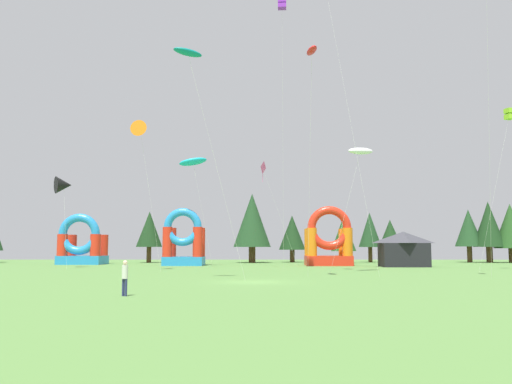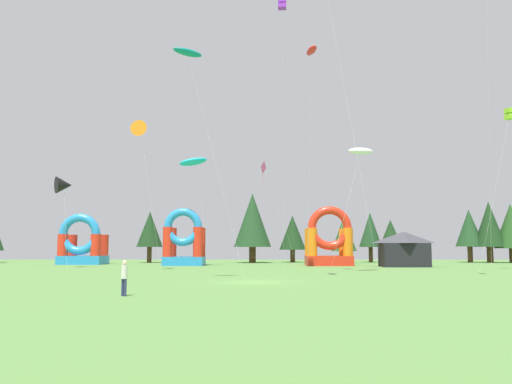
# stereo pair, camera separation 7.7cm
# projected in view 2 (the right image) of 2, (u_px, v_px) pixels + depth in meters

# --- Properties ---
(ground_plane) EXTENTS (120.00, 120.00, 0.00)m
(ground_plane) POSITION_uv_depth(u_px,v_px,m) (254.00, 282.00, 35.13)
(ground_plane) COLOR #5B8C42
(kite_purple_box) EXTENTS (0.86, 4.64, 26.85)m
(kite_purple_box) POSITION_uv_depth(u_px,v_px,m) (282.00, 5.00, 53.40)
(kite_purple_box) COLOR purple
(kite_purple_box) RESTS_ON ground_plane
(kite_lime_box) EXTENTS (4.53, 1.73, 15.65)m
(kite_lime_box) POSITION_uv_depth(u_px,v_px,m) (510.00, 114.00, 51.96)
(kite_lime_box) COLOR #8CD826
(kite_lime_box) RESTS_ON ground_plane
(kite_teal_parafoil) EXTENTS (5.04, 2.10, 16.03)m
(kite_teal_parafoil) POSITION_uv_depth(u_px,v_px,m) (188.00, 53.00, 36.95)
(kite_teal_parafoil) COLOR #0C7F7A
(kite_teal_parafoil) RESTS_ON ground_plane
(kite_orange_delta) EXTENTS (3.06, 1.69, 14.28)m
(kite_orange_delta) POSITION_uv_depth(u_px,v_px,m) (141.00, 131.00, 51.49)
(kite_orange_delta) COLOR orange
(kite_orange_delta) RESTS_ON ground_plane
(kite_black_delta) EXTENTS (2.62, 3.31, 9.91)m
(kite_black_delta) POSITION_uv_depth(u_px,v_px,m) (64.00, 185.00, 58.12)
(kite_black_delta) COLOR black
(kite_black_delta) RESTS_ON ground_plane
(kite_red_parafoil) EXTENTS (0.92, 4.61, 16.98)m
(kite_red_parafoil) POSITION_uv_depth(u_px,v_px,m) (312.00, 51.00, 39.16)
(kite_red_parafoil) COLOR red
(kite_red_parafoil) RESTS_ON ground_plane
(kite_cyan_parafoil) EXTENTS (4.05, 1.78, 13.10)m
(kite_cyan_parafoil) POSITION_uv_depth(u_px,v_px,m) (193.00, 162.00, 63.15)
(kite_cyan_parafoil) COLOR #19B7CC
(kite_cyan_parafoil) RESTS_ON ground_plane
(kite_pink_diamond) EXTENTS (4.36, 2.01, 11.43)m
(kite_pink_diamond) POSITION_uv_depth(u_px,v_px,m) (262.00, 169.00, 58.93)
(kite_pink_diamond) COLOR #EA599E
(kite_pink_diamond) RESTS_ON ground_plane
(kite_white_parafoil) EXTENTS (4.88, 4.00, 11.51)m
(kite_white_parafoil) POSITION_uv_depth(u_px,v_px,m) (361.00, 151.00, 48.81)
(kite_white_parafoil) COLOR white
(kite_white_parafoil) RESTS_ON ground_plane
(person_far_side) EXTENTS (0.38, 0.38, 1.67)m
(person_far_side) POSITION_uv_depth(u_px,v_px,m) (124.00, 275.00, 25.16)
(person_far_side) COLOR navy
(person_far_side) RESTS_ON ground_plane
(inflatable_red_slide) EXTENTS (5.57, 4.72, 6.54)m
(inflatable_red_slide) POSITION_uv_depth(u_px,v_px,m) (82.00, 247.00, 69.76)
(inflatable_red_slide) COLOR #268CD8
(inflatable_red_slide) RESTS_ON ground_plane
(inflatable_yellow_castle) EXTENTS (5.53, 4.43, 7.17)m
(inflatable_yellow_castle) POSITION_uv_depth(u_px,v_px,m) (329.00, 244.00, 65.24)
(inflatable_yellow_castle) COLOR red
(inflatable_yellow_castle) RESTS_ON ground_plane
(inflatable_orange_dome) EXTENTS (4.83, 4.20, 6.95)m
(inflatable_orange_dome) POSITION_uv_depth(u_px,v_px,m) (184.00, 244.00, 65.55)
(inflatable_orange_dome) COLOR #268CD8
(inflatable_orange_dome) RESTS_ON ground_plane
(festival_tent) EXTENTS (5.22, 3.46, 4.01)m
(festival_tent) POSITION_uv_depth(u_px,v_px,m) (404.00, 249.00, 61.37)
(festival_tent) COLOR black
(festival_tent) RESTS_ON ground_plane
(tree_row_3) EXTENTS (3.75, 3.75, 7.37)m
(tree_row_3) POSITION_uv_depth(u_px,v_px,m) (150.00, 229.00, 77.45)
(tree_row_3) COLOR #4C331E
(tree_row_3) RESTS_ON ground_plane
(tree_row_4) EXTENTS (5.37, 5.37, 9.93)m
(tree_row_4) POSITION_uv_depth(u_px,v_px,m) (252.00, 220.00, 77.27)
(tree_row_4) COLOR #4C331E
(tree_row_4) RESTS_ON ground_plane
(tree_row_5) EXTENTS (3.94, 3.94, 6.90)m
(tree_row_5) POSITION_uv_depth(u_px,v_px,m) (293.00, 233.00, 79.32)
(tree_row_5) COLOR #4C331E
(tree_row_5) RESTS_ON ground_plane
(tree_row_6) EXTENTS (3.52, 3.52, 6.43)m
(tree_row_6) POSITION_uv_depth(u_px,v_px,m) (344.00, 234.00, 75.49)
(tree_row_6) COLOR #4C331E
(tree_row_6) RESTS_ON ground_plane
(tree_row_7) EXTENTS (3.34, 3.34, 7.33)m
(tree_row_7) POSITION_uv_depth(u_px,v_px,m) (370.00, 230.00, 79.18)
(tree_row_7) COLOR #4C331E
(tree_row_7) RESTS_ON ground_plane
(tree_row_8) EXTENTS (3.31, 3.31, 6.08)m
(tree_row_8) POSITION_uv_depth(u_px,v_px,m) (391.00, 234.00, 75.15)
(tree_row_8) COLOR #4C331E
(tree_row_8) RESTS_ON ground_plane
(tree_row_9) EXTENTS (4.01, 4.01, 7.74)m
(tree_row_9) POSITION_uv_depth(u_px,v_px,m) (469.00, 228.00, 78.74)
(tree_row_9) COLOR #4C331E
(tree_row_9) RESTS_ON ground_plane
(tree_row_10) EXTENTS (4.40, 4.40, 8.83)m
(tree_row_10) POSITION_uv_depth(u_px,v_px,m) (489.00, 224.00, 77.64)
(tree_row_10) COLOR #4C331E
(tree_row_10) RESTS_ON ground_plane
(tree_row_11) EXTENTS (4.20, 4.20, 8.26)m
(tree_row_11) POSITION_uv_depth(u_px,v_px,m) (488.00, 225.00, 78.18)
(tree_row_11) COLOR #4C331E
(tree_row_11) RESTS_ON ground_plane
(tree_row_12) EXTENTS (4.82, 4.82, 8.47)m
(tree_row_12) POSITION_uv_depth(u_px,v_px,m) (511.00, 226.00, 77.20)
(tree_row_12) COLOR #4C331E
(tree_row_12) RESTS_ON ground_plane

